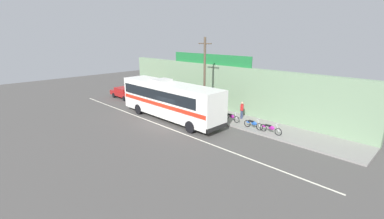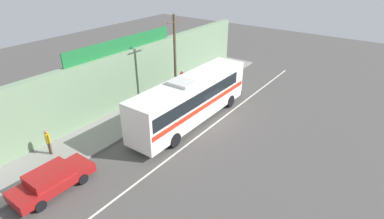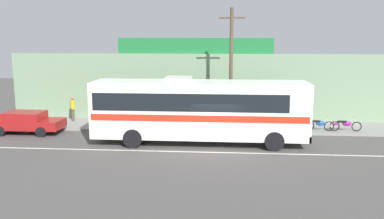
% 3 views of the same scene
% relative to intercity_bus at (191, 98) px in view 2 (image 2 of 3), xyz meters
% --- Properties ---
extents(ground_plane, '(70.00, 70.00, 0.00)m').
position_rel_intercity_bus_xyz_m(ground_plane, '(1.06, -0.97, -2.07)').
color(ground_plane, '#4F4C49').
extents(sidewalk_slab, '(30.00, 3.60, 0.14)m').
position_rel_intercity_bus_xyz_m(sidewalk_slab, '(1.06, 4.23, -2.00)').
color(sidewalk_slab, gray).
rests_on(sidewalk_slab, ground_plane).
extents(storefront_facade, '(30.00, 0.70, 4.80)m').
position_rel_intercity_bus_xyz_m(storefront_facade, '(1.06, 6.38, 0.33)').
color(storefront_facade, gray).
rests_on(storefront_facade, ground_plane).
extents(storefront_billboard, '(10.98, 0.12, 1.10)m').
position_rel_intercity_bus_xyz_m(storefront_billboard, '(-0.64, 6.38, 3.28)').
color(storefront_billboard, '#1E7538').
rests_on(storefront_billboard, storefront_facade).
extents(road_center_stripe, '(30.00, 0.14, 0.01)m').
position_rel_intercity_bus_xyz_m(road_center_stripe, '(1.06, -1.77, -2.06)').
color(road_center_stripe, silver).
rests_on(road_center_stripe, ground_plane).
extents(intercity_bus, '(11.97, 2.69, 3.78)m').
position_rel_intercity_bus_xyz_m(intercity_bus, '(0.00, 0.00, 0.00)').
color(intercity_bus, white).
rests_on(intercity_bus, ground_plane).
extents(parked_car, '(4.46, 1.90, 1.37)m').
position_rel_intercity_bus_xyz_m(parked_car, '(-10.89, 1.56, -1.33)').
color(parked_car, maroon).
rests_on(parked_car, ground_plane).
extents(utility_pole, '(1.60, 0.22, 7.59)m').
position_rel_intercity_bus_xyz_m(utility_pole, '(1.85, 2.96, 2.00)').
color(utility_pole, brown).
rests_on(utility_pole, sidewalk_slab).
extents(motorcycle_purple, '(1.85, 0.56, 0.94)m').
position_rel_intercity_bus_xyz_m(motorcycle_purple, '(4.88, 3.36, -1.50)').
color(motorcycle_purple, black).
rests_on(motorcycle_purple, sidewalk_slab).
extents(motorcycle_red, '(1.97, 0.56, 0.94)m').
position_rel_intercity_bus_xyz_m(motorcycle_red, '(9.04, 3.13, -1.50)').
color(motorcycle_red, black).
rests_on(motorcycle_red, sidewalk_slab).
extents(motorcycle_black, '(1.83, 0.56, 0.94)m').
position_rel_intercity_bus_xyz_m(motorcycle_black, '(7.42, 3.11, -1.50)').
color(motorcycle_black, black).
rests_on(motorcycle_black, sidewalk_slab).
extents(pedestrian_by_curb, '(0.30, 0.48, 1.66)m').
position_rel_intercity_bus_xyz_m(pedestrian_by_curb, '(5.10, 4.75, -0.96)').
color(pedestrian_by_curb, navy).
rests_on(pedestrian_by_curb, sidewalk_slab).
extents(pedestrian_near_shop, '(0.30, 0.48, 1.76)m').
position_rel_intercity_bus_xyz_m(pedestrian_near_shop, '(-9.10, 4.76, -0.90)').
color(pedestrian_near_shop, brown).
rests_on(pedestrian_near_shop, sidewalk_slab).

